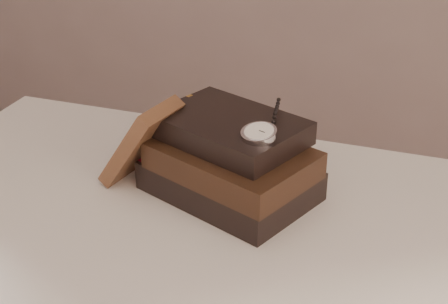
% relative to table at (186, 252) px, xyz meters
% --- Properties ---
extents(table, '(1.00, 0.60, 0.75)m').
position_rel_table_xyz_m(table, '(0.00, 0.00, 0.00)').
color(table, beige).
rests_on(table, ground).
extents(book_stack, '(0.31, 0.27, 0.13)m').
position_rel_table_xyz_m(book_stack, '(0.06, 0.06, 0.15)').
color(book_stack, black).
rests_on(book_stack, table).
extents(journal, '(0.13, 0.12, 0.15)m').
position_rel_table_xyz_m(journal, '(-0.09, 0.05, 0.17)').
color(journal, '#3E2517').
rests_on(journal, table).
extents(pocket_watch, '(0.07, 0.16, 0.02)m').
position_rel_table_xyz_m(pocket_watch, '(0.12, 0.02, 0.23)').
color(pocket_watch, silver).
rests_on(pocket_watch, book_stack).
extents(eyeglasses, '(0.15, 0.16, 0.05)m').
position_rel_table_xyz_m(eyeglasses, '(0.01, 0.17, 0.17)').
color(eyeglasses, silver).
rests_on(eyeglasses, book_stack).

